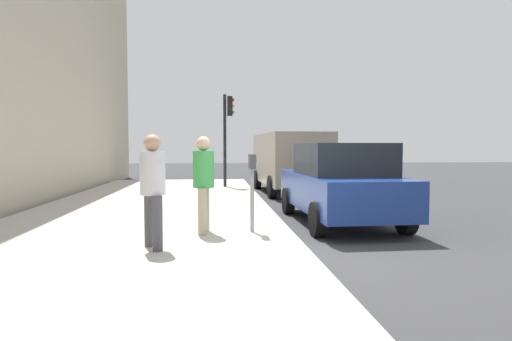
{
  "coord_description": "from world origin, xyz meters",
  "views": [
    {
      "loc": [
        -6.92,
        1.42,
        1.68
      ],
      "look_at": [
        1.48,
        0.61,
        1.23
      ],
      "focal_mm": 30.36,
      "sensor_mm": 36.0,
      "label": 1
    }
  ],
  "objects_px": {
    "parking_meter": "(252,176)",
    "parked_sedan_near": "(340,183)",
    "pedestrian_bystander": "(153,182)",
    "pedestrian_at_meter": "(204,177)",
    "traffic_signal": "(227,125)",
    "parked_van_far": "(289,159)"
  },
  "relations": [
    {
      "from": "parking_meter",
      "to": "parked_sedan_near",
      "type": "height_order",
      "value": "parked_sedan_near"
    },
    {
      "from": "parking_meter",
      "to": "traffic_signal",
      "type": "relative_size",
      "value": 0.39
    },
    {
      "from": "parking_meter",
      "to": "pedestrian_bystander",
      "type": "distance_m",
      "value": 1.98
    },
    {
      "from": "parking_meter",
      "to": "pedestrian_at_meter",
      "type": "distance_m",
      "value": 0.87
    },
    {
      "from": "parked_sedan_near",
      "to": "parked_van_far",
      "type": "relative_size",
      "value": 0.84
    },
    {
      "from": "pedestrian_at_meter",
      "to": "traffic_signal",
      "type": "xyz_separation_m",
      "value": [
        9.3,
        -0.72,
        1.41
      ]
    },
    {
      "from": "parked_sedan_near",
      "to": "traffic_signal",
      "type": "xyz_separation_m",
      "value": [
        7.72,
        2.25,
        1.68
      ]
    },
    {
      "from": "pedestrian_at_meter",
      "to": "pedestrian_bystander",
      "type": "distance_m",
      "value": 1.35
    },
    {
      "from": "parking_meter",
      "to": "parked_van_far",
      "type": "bearing_deg",
      "value": -14.51
    },
    {
      "from": "pedestrian_bystander",
      "to": "pedestrian_at_meter",
      "type": "bearing_deg",
      "value": 30.44
    },
    {
      "from": "parking_meter",
      "to": "parked_sedan_near",
      "type": "xyz_separation_m",
      "value": [
        1.55,
        -2.09,
        -0.27
      ]
    },
    {
      "from": "parking_meter",
      "to": "parked_sedan_near",
      "type": "relative_size",
      "value": 0.32
    },
    {
      "from": "parking_meter",
      "to": "pedestrian_bystander",
      "type": "bearing_deg",
      "value": 125.96
    },
    {
      "from": "pedestrian_at_meter",
      "to": "parked_van_far",
      "type": "height_order",
      "value": "parked_van_far"
    },
    {
      "from": "traffic_signal",
      "to": "parking_meter",
      "type": "bearing_deg",
      "value": -179.04
    },
    {
      "from": "pedestrian_bystander",
      "to": "parked_sedan_near",
      "type": "height_order",
      "value": "pedestrian_bystander"
    },
    {
      "from": "parking_meter",
      "to": "pedestrian_bystander",
      "type": "xyz_separation_m",
      "value": [
        -1.16,
        1.6,
        -0.0
      ]
    },
    {
      "from": "parking_meter",
      "to": "traffic_signal",
      "type": "height_order",
      "value": "traffic_signal"
    },
    {
      "from": "pedestrian_bystander",
      "to": "parked_sedan_near",
      "type": "bearing_deg",
      "value": 9.63
    },
    {
      "from": "pedestrian_bystander",
      "to": "parked_van_far",
      "type": "distance_m",
      "value": 9.95
    },
    {
      "from": "parked_van_far",
      "to": "traffic_signal",
      "type": "distance_m",
      "value": 2.87
    },
    {
      "from": "pedestrian_at_meter",
      "to": "parked_sedan_near",
      "type": "xyz_separation_m",
      "value": [
        1.58,
        -2.96,
        -0.27
      ]
    }
  ]
}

